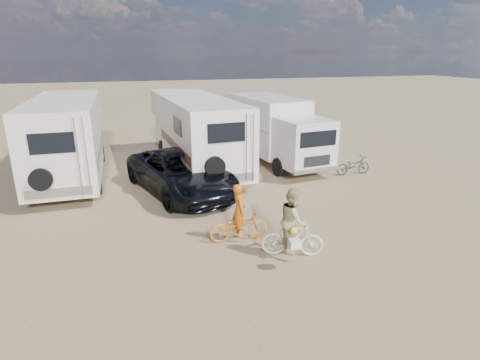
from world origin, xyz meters
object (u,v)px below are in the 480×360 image
object	(u,v)px
dark_suv	(181,173)
bike_man	(239,226)
rider_woman	(293,226)
bike_woman	(292,239)
bike_parked	(353,165)
crate	(255,176)
rv_main	(196,133)
box_truck	(277,131)
rider_man	(239,216)
rv_left	(68,140)
cooler	(211,189)

from	to	relation	value
dark_suv	bike_man	xyz separation A→B (m)	(1.02, -4.79, -0.37)
rider_woman	bike_woman	bearing A→B (deg)	0.00
bike_parked	crate	xyz separation A→B (m)	(-4.64, 0.54, -0.25)
rv_main	crate	world-z (taller)	rv_main
box_truck	dark_suv	world-z (taller)	box_truck
dark_suv	rider_woman	distance (m)	6.49
bike_man	rider_man	bearing A→B (deg)	0.00
rv_main	rv_left	world-z (taller)	rv_left
rider_woman	bike_parked	size ratio (longest dim) A/B	1.08
rv_left	cooler	distance (m)	6.98
box_truck	crate	size ratio (longest dim) A/B	15.48
dark_suv	rider_woman	xyz separation A→B (m)	(2.18, -6.12, 0.07)
bike_parked	crate	size ratio (longest dim) A/B	3.59
box_truck	bike_parked	distance (m)	4.20
bike_man	rider_woman	distance (m)	1.81
cooler	crate	bearing A→B (deg)	46.89
rv_main	crate	bearing A→B (deg)	-56.43
bike_parked	crate	world-z (taller)	bike_parked
rv_main	bike_woman	world-z (taller)	rv_main
bike_woman	bike_parked	distance (m)	8.56
rider_woman	crate	distance (m)	6.95
bike_woman	crate	bearing A→B (deg)	11.11
rider_woman	bike_parked	world-z (taller)	rider_woman
bike_parked	cooler	xyz separation A→B (m)	(-6.94, -0.85, -0.20)
bike_woman	rider_man	world-z (taller)	rider_man
box_truck	rider_woman	bearing A→B (deg)	-115.96
rider_man	rider_woman	size ratio (longest dim) A/B	0.89
rv_main	rv_left	distance (m)	5.73
box_truck	crate	xyz separation A→B (m)	(-2.03, -2.53, -1.43)
rv_left	box_truck	xyz separation A→B (m)	(9.85, -0.07, -0.16)
crate	cooler	bearing A→B (deg)	-148.91
rv_left	bike_man	xyz separation A→B (m)	(5.47, -8.09, -1.30)
rider_man	rider_woman	distance (m)	1.76
box_truck	bike_man	xyz separation A→B (m)	(-4.38, -8.02, -1.14)
bike_man	rv_main	bearing A→B (deg)	0.86
rv_left	rider_woman	world-z (taller)	rv_left
rv_main	dark_suv	distance (m)	3.74
bike_woman	cooler	world-z (taller)	bike_woman
cooler	rv_main	bearing A→B (deg)	102.97
bike_parked	cooler	bearing A→B (deg)	97.13
crate	rv_main	bearing A→B (deg)	127.76
box_truck	bike_woman	distance (m)	9.94
box_truck	cooler	distance (m)	6.00
box_truck	bike_man	size ratio (longest dim) A/B	4.06
dark_suv	rider_man	size ratio (longest dim) A/B	3.72
bike_parked	rider_woman	bearing A→B (deg)	137.29
rider_man	cooler	xyz separation A→B (m)	(0.05, 4.10, -0.57)
dark_suv	bike_parked	size ratio (longest dim) A/B	3.59
rider_man	box_truck	bearing A→B (deg)	-26.02
rv_main	box_truck	world-z (taller)	rv_main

